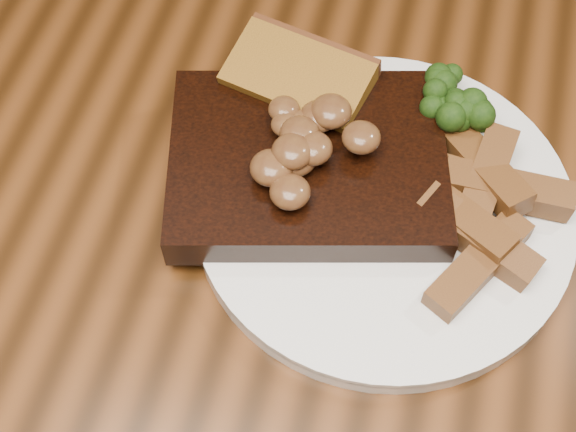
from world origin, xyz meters
The scene contains 9 objects.
dining_table centered at (0.00, 0.00, 0.66)m, with size 1.60×0.90×0.75m.
chair_far centered at (0.14, 0.59, 0.44)m, with size 0.40×0.40×0.82m.
plate centered at (0.06, 0.05, 0.76)m, with size 0.26×0.26×0.01m, color white.
steak centered at (0.01, 0.06, 0.78)m, with size 0.18×0.14×0.03m, color black.
steak_bone centered at (0.01, 0.00, 0.77)m, with size 0.14×0.01×0.02m, color beige.
mushroom_pile centered at (0.01, 0.06, 0.80)m, with size 0.08×0.08×0.03m, color brown, non-canonical shape.
garlic_bread centered at (-0.01, 0.12, 0.77)m, with size 0.10×0.05×0.02m, color #96621B.
potato_wedges centered at (0.12, 0.05, 0.77)m, with size 0.11×0.11×0.02m, color brown, non-canonical shape.
broccoli_cluster centered at (0.11, 0.13, 0.78)m, with size 0.06×0.06×0.04m, color #203B0D, non-canonical shape.
Camera 1 is at (0.07, -0.24, 1.22)m, focal length 50.00 mm.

